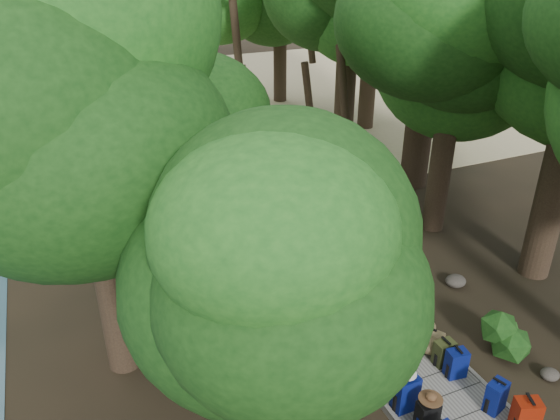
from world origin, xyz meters
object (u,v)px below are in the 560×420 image
backpack_right_a (526,415)px  duffel_right_khaki (429,337)px  backpack_right_d (444,352)px  backpack_right_b (496,395)px  duffel_right_black (411,314)px  backpack_right_c (456,362)px  suitcase_on_boardwalk (370,358)px  kayak (109,164)px  backpack_left_c (406,391)px  backpack_left_d (361,339)px  backpack_left_b (427,415)px  sun_lounger (292,136)px  lone_suitcase_on_sand (242,161)px

backpack_right_a → duffel_right_khaki: (-0.11, 2.34, -0.17)m
backpack_right_d → backpack_right_b: bearing=-86.9°
duffel_right_black → backpack_right_b: bearing=-93.5°
backpack_right_a → backpack_right_c: (-0.19, 1.45, -0.05)m
suitcase_on_boardwalk → backpack_right_b: bearing=-32.9°
backpack_right_c → backpack_right_a: bearing=-75.0°
backpack_right_d → kayak: bearing=108.8°
backpack_left_c → suitcase_on_boardwalk: 1.03m
suitcase_on_boardwalk → kayak: bearing=120.0°
backpack_right_a → backpack_left_d: bearing=138.0°
backpack_right_c → backpack_right_d: 0.34m
backpack_left_c → suitcase_on_boardwalk: (-0.06, 1.02, -0.10)m
backpack_left_b → backpack_right_b: (1.32, -0.12, 0.01)m
duffel_right_black → sun_lounger: (2.36, 11.11, -0.01)m
kayak → backpack_right_c: bearing=-67.2°
backpack_left_b → backpack_left_d: bearing=92.7°
backpack_right_d → backpack_left_c: bearing=-155.2°
duffel_right_khaki → backpack_right_a: bearing=-118.9°
lone_suitcase_on_sand → backpack_left_c: bearing=-87.4°
backpack_right_b → sun_lounger: size_ratio=0.37×
backpack_right_b → suitcase_on_boardwalk: 2.20m
backpack_left_b → backpack_right_d: size_ratio=1.15×
backpack_left_d → duffel_right_khaki: bearing=7.4°
backpack_right_d → suitcase_on_boardwalk: 1.43m
backpack_right_b → backpack_left_c: bearing=136.9°
backpack_left_c → backpack_right_b: 1.52m
backpack_right_b → duffel_right_khaki: backpack_right_b is taller
duffel_right_khaki → suitcase_on_boardwalk: (-1.44, -0.14, 0.09)m
backpack_left_c → backpack_right_b: (1.38, -0.64, -0.05)m
duffel_right_black → sun_lounger: sun_lounger is taller
suitcase_on_boardwalk → lone_suitcase_on_sand: 10.39m
suitcase_on_boardwalk → duffel_right_black: bearing=45.5°
backpack_right_a → backpack_right_d: size_ratio=1.30×
backpack_left_c → backpack_right_a: size_ratio=1.05×
lone_suitcase_on_sand → sun_lounger: size_ratio=0.34×
backpack_left_c → backpack_right_d: size_ratio=1.36×
backpack_right_d → sun_lounger: bearing=78.1°
backpack_right_c → lone_suitcase_on_sand: backpack_right_c is taller
backpack_left_c → backpack_right_b: bearing=-25.5°
backpack_left_d → backpack_right_c: (1.22, -1.29, 0.06)m
backpack_left_c → backpack_right_a: bearing=-38.9°
backpack_left_c → duffel_right_khaki: size_ratio=1.36×
sun_lounger → backpack_right_d: bearing=-88.8°
duffel_right_khaki → suitcase_on_boardwalk: bearing=154.1°
backpack_left_b → backpack_right_c: (1.25, 0.79, -0.01)m
duffel_right_black → suitcase_on_boardwalk: bearing=-152.0°
backpack_left_b → kayak: (-3.14, 13.78, -0.27)m
backpack_left_c → sun_lounger: size_ratio=0.43×
lone_suitcase_on_sand → kayak: (-4.26, 1.92, -0.15)m
backpack_right_b → kayak: (-4.46, 13.90, -0.28)m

